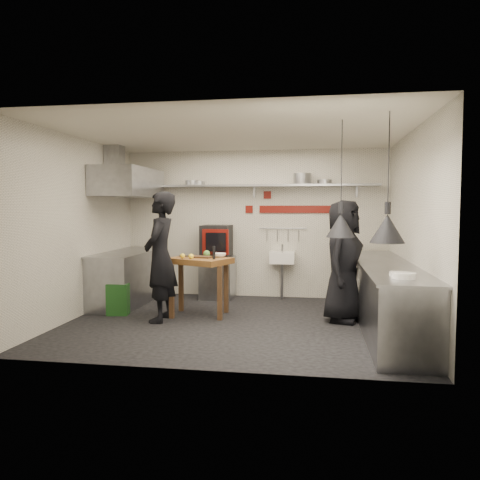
# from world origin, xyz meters

# --- Properties ---
(floor) EXTENTS (5.00, 5.00, 0.00)m
(floor) POSITION_xyz_m (0.00, 0.00, 0.00)
(floor) COLOR black
(floor) RESTS_ON ground
(ceiling) EXTENTS (5.00, 5.00, 0.00)m
(ceiling) POSITION_xyz_m (0.00, 0.00, 2.80)
(ceiling) COLOR beige
(ceiling) RESTS_ON floor
(wall_back) EXTENTS (5.00, 0.04, 2.80)m
(wall_back) POSITION_xyz_m (0.00, 2.10, 1.40)
(wall_back) COLOR beige
(wall_back) RESTS_ON floor
(wall_front) EXTENTS (5.00, 0.04, 2.80)m
(wall_front) POSITION_xyz_m (0.00, -2.10, 1.40)
(wall_front) COLOR beige
(wall_front) RESTS_ON floor
(wall_left) EXTENTS (0.04, 4.20, 2.80)m
(wall_left) POSITION_xyz_m (-2.50, 0.00, 1.40)
(wall_left) COLOR beige
(wall_left) RESTS_ON floor
(wall_right) EXTENTS (0.04, 4.20, 2.80)m
(wall_right) POSITION_xyz_m (2.50, 0.00, 1.40)
(wall_right) COLOR beige
(wall_right) RESTS_ON floor
(red_band_horiz) EXTENTS (1.70, 0.02, 0.14)m
(red_band_horiz) POSITION_xyz_m (0.95, 2.08, 1.68)
(red_band_horiz) COLOR #640F0A
(red_band_horiz) RESTS_ON wall_back
(red_band_vert) EXTENTS (0.14, 0.02, 1.10)m
(red_band_vert) POSITION_xyz_m (1.55, 2.08, 1.20)
(red_band_vert) COLOR #640F0A
(red_band_vert) RESTS_ON wall_back
(red_tile_a) EXTENTS (0.14, 0.02, 0.14)m
(red_tile_a) POSITION_xyz_m (0.25, 2.08, 1.95)
(red_tile_a) COLOR #640F0A
(red_tile_a) RESTS_ON wall_back
(red_tile_b) EXTENTS (0.14, 0.02, 0.14)m
(red_tile_b) POSITION_xyz_m (-0.10, 2.08, 1.68)
(red_tile_b) COLOR #640F0A
(red_tile_b) RESTS_ON wall_back
(back_shelf) EXTENTS (4.60, 0.34, 0.04)m
(back_shelf) POSITION_xyz_m (0.00, 1.92, 2.12)
(back_shelf) COLOR gray
(back_shelf) RESTS_ON wall_back
(shelf_bracket_left) EXTENTS (0.04, 0.06, 0.24)m
(shelf_bracket_left) POSITION_xyz_m (-1.90, 2.07, 2.02)
(shelf_bracket_left) COLOR gray
(shelf_bracket_left) RESTS_ON wall_back
(shelf_bracket_mid) EXTENTS (0.04, 0.06, 0.24)m
(shelf_bracket_mid) POSITION_xyz_m (0.00, 2.07, 2.02)
(shelf_bracket_mid) COLOR gray
(shelf_bracket_mid) RESTS_ON wall_back
(shelf_bracket_right) EXTENTS (0.04, 0.06, 0.24)m
(shelf_bracket_right) POSITION_xyz_m (1.90, 2.07, 2.02)
(shelf_bracket_right) COLOR gray
(shelf_bracket_right) RESTS_ON wall_back
(pan_far_left) EXTENTS (0.33, 0.33, 0.09)m
(pan_far_left) POSITION_xyz_m (-1.18, 1.92, 2.19)
(pan_far_left) COLOR gray
(pan_far_left) RESTS_ON back_shelf
(pan_mid_left) EXTENTS (0.28, 0.28, 0.07)m
(pan_mid_left) POSITION_xyz_m (-1.05, 1.92, 2.18)
(pan_mid_left) COLOR gray
(pan_mid_left) RESTS_ON back_shelf
(stock_pot) EXTENTS (0.40, 0.40, 0.20)m
(stock_pot) POSITION_xyz_m (0.91, 1.92, 2.24)
(stock_pot) COLOR gray
(stock_pot) RESTS_ON back_shelf
(pan_right) EXTENTS (0.34, 0.34, 0.08)m
(pan_right) POSITION_xyz_m (1.31, 1.92, 2.18)
(pan_right) COLOR gray
(pan_right) RESTS_ON back_shelf
(oven_stand) EXTENTS (0.62, 0.57, 0.80)m
(oven_stand) POSITION_xyz_m (-0.65, 1.74, 0.40)
(oven_stand) COLOR gray
(oven_stand) RESTS_ON floor
(combi_oven) EXTENTS (0.55, 0.52, 0.58)m
(combi_oven) POSITION_xyz_m (-0.69, 1.82, 1.09)
(combi_oven) COLOR black
(combi_oven) RESTS_ON oven_stand
(oven_door) EXTENTS (0.49, 0.05, 0.46)m
(oven_door) POSITION_xyz_m (-0.63, 1.50, 1.09)
(oven_door) COLOR #640F0A
(oven_door) RESTS_ON combi_oven
(oven_glass) EXTENTS (0.38, 0.03, 0.34)m
(oven_glass) POSITION_xyz_m (-0.62, 1.44, 1.09)
(oven_glass) COLOR black
(oven_glass) RESTS_ON oven_door
(hand_sink) EXTENTS (0.46, 0.34, 0.22)m
(hand_sink) POSITION_xyz_m (0.55, 1.92, 0.78)
(hand_sink) COLOR white
(hand_sink) RESTS_ON wall_back
(sink_tap) EXTENTS (0.03, 0.03, 0.14)m
(sink_tap) POSITION_xyz_m (0.55, 1.92, 0.96)
(sink_tap) COLOR gray
(sink_tap) RESTS_ON hand_sink
(sink_drain) EXTENTS (0.06, 0.06, 0.66)m
(sink_drain) POSITION_xyz_m (0.55, 1.88, 0.34)
(sink_drain) COLOR gray
(sink_drain) RESTS_ON floor
(utensil_rail) EXTENTS (0.90, 0.02, 0.02)m
(utensil_rail) POSITION_xyz_m (0.55, 2.06, 1.32)
(utensil_rail) COLOR gray
(utensil_rail) RESTS_ON wall_back
(counter_right) EXTENTS (0.70, 3.80, 0.90)m
(counter_right) POSITION_xyz_m (2.15, 0.00, 0.45)
(counter_right) COLOR gray
(counter_right) RESTS_ON floor
(counter_right_top) EXTENTS (0.76, 3.90, 0.03)m
(counter_right_top) POSITION_xyz_m (2.15, 0.00, 0.92)
(counter_right_top) COLOR gray
(counter_right_top) RESTS_ON counter_right
(plate_stack) EXTENTS (0.28, 0.28, 0.07)m
(plate_stack) POSITION_xyz_m (2.12, -1.45, 0.96)
(plate_stack) COLOR white
(plate_stack) RESTS_ON counter_right_top
(small_bowl_right) EXTENTS (0.25, 0.25, 0.05)m
(small_bowl_right) POSITION_xyz_m (2.10, -1.26, 0.96)
(small_bowl_right) COLOR white
(small_bowl_right) RESTS_ON counter_right_top
(counter_left) EXTENTS (0.70, 1.90, 0.90)m
(counter_left) POSITION_xyz_m (-2.15, 1.05, 0.45)
(counter_left) COLOR gray
(counter_left) RESTS_ON floor
(counter_left_top) EXTENTS (0.76, 2.00, 0.03)m
(counter_left_top) POSITION_xyz_m (-2.15, 1.05, 0.92)
(counter_left_top) COLOR gray
(counter_left_top) RESTS_ON counter_left
(extractor_hood) EXTENTS (0.78, 1.60, 0.50)m
(extractor_hood) POSITION_xyz_m (-2.10, 1.05, 2.15)
(extractor_hood) COLOR gray
(extractor_hood) RESTS_ON ceiling
(hood_duct) EXTENTS (0.28, 0.28, 0.50)m
(hood_duct) POSITION_xyz_m (-2.35, 1.05, 2.55)
(hood_duct) COLOR gray
(hood_duct) RESTS_ON ceiling
(green_bin) EXTENTS (0.38, 0.38, 0.50)m
(green_bin) POSITION_xyz_m (-1.96, 0.24, 0.25)
(green_bin) COLOR #1C4F1B
(green_bin) RESTS_ON floor
(prep_table) EXTENTS (1.10, 0.95, 0.92)m
(prep_table) POSITION_xyz_m (-0.65, 0.35, 0.46)
(prep_table) COLOR brown
(prep_table) RESTS_ON floor
(cutting_board) EXTENTS (0.35, 0.28, 0.02)m
(cutting_board) POSITION_xyz_m (-0.61, 0.38, 0.93)
(cutting_board) COLOR #472E1B
(cutting_board) RESTS_ON prep_table
(pepper_mill) EXTENTS (0.06, 0.06, 0.20)m
(pepper_mill) POSITION_xyz_m (-0.38, 0.19, 1.02)
(pepper_mill) COLOR black
(pepper_mill) RESTS_ON prep_table
(lemon_a) EXTENTS (0.10, 0.10, 0.08)m
(lemon_a) POSITION_xyz_m (-0.88, 0.22, 0.96)
(lemon_a) COLOR yellow
(lemon_a) RESTS_ON prep_table
(lemon_b) EXTENTS (0.11, 0.11, 0.08)m
(lemon_b) POSITION_xyz_m (-0.74, 0.19, 0.96)
(lemon_b) COLOR yellow
(lemon_b) RESTS_ON prep_table
(veg_ball) EXTENTS (0.11, 0.11, 0.11)m
(veg_ball) POSITION_xyz_m (-0.57, 0.52, 0.97)
(veg_ball) COLOR #518538
(veg_ball) RESTS_ON prep_table
(steel_tray) EXTENTS (0.20, 0.14, 0.03)m
(steel_tray) POSITION_xyz_m (-0.90, 0.48, 0.94)
(steel_tray) COLOR gray
(steel_tray) RESTS_ON prep_table
(bowl) EXTENTS (0.26, 0.26, 0.06)m
(bowl) POSITION_xyz_m (-0.35, 0.51, 0.95)
(bowl) COLOR white
(bowl) RESTS_ON prep_table
(heat_lamp_near) EXTENTS (0.38, 0.38, 1.46)m
(heat_lamp_near) POSITION_xyz_m (1.47, -0.80, 2.07)
(heat_lamp_near) COLOR black
(heat_lamp_near) RESTS_ON ceiling
(heat_lamp_far) EXTENTS (0.41, 0.41, 1.49)m
(heat_lamp_far) POSITION_xyz_m (1.97, -1.24, 2.05)
(heat_lamp_far) COLOR black
(heat_lamp_far) RESTS_ON ceiling
(chef_left) EXTENTS (0.47, 0.72, 1.95)m
(chef_left) POSITION_xyz_m (-1.14, -0.09, 0.98)
(chef_left) COLOR black
(chef_left) RESTS_ON floor
(chef_right) EXTENTS (0.86, 1.04, 1.82)m
(chef_right) POSITION_xyz_m (1.57, 0.33, 0.91)
(chef_right) COLOR black
(chef_right) RESTS_ON floor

